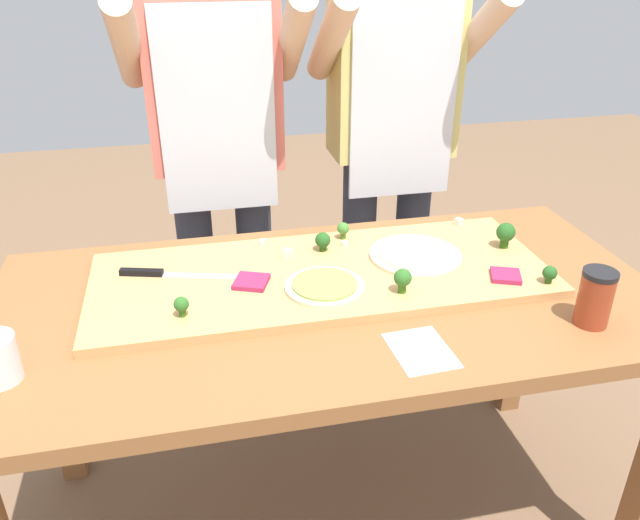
% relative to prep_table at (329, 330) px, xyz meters
% --- Properties ---
extents(ground_plane, '(8.00, 8.00, 0.00)m').
position_rel_prep_table_xyz_m(ground_plane, '(0.00, 0.00, -0.67)').
color(ground_plane, brown).
extents(prep_table, '(1.64, 0.81, 0.77)m').
position_rel_prep_table_xyz_m(prep_table, '(0.00, 0.00, 0.00)').
color(prep_table, brown).
rests_on(prep_table, ground).
extents(cutting_board, '(1.16, 0.45, 0.02)m').
position_rel_prep_table_xyz_m(cutting_board, '(-0.00, 0.08, 0.11)').
color(cutting_board, tan).
rests_on(cutting_board, prep_table).
extents(chefs_knife, '(0.30, 0.10, 0.02)m').
position_rel_prep_table_xyz_m(chefs_knife, '(-0.40, 0.14, 0.13)').
color(chefs_knife, '#B7BABF').
rests_on(chefs_knife, cutting_board).
extents(pizza_whole_cheese_artichoke, '(0.25, 0.25, 0.02)m').
position_rel_prep_table_xyz_m(pizza_whole_cheese_artichoke, '(0.26, 0.10, 0.13)').
color(pizza_whole_cheese_artichoke, beige).
rests_on(pizza_whole_cheese_artichoke, cutting_board).
extents(pizza_whole_pesto_green, '(0.19, 0.19, 0.02)m').
position_rel_prep_table_xyz_m(pizza_whole_pesto_green, '(-0.01, -0.01, 0.13)').
color(pizza_whole_pesto_green, beige).
rests_on(pizza_whole_pesto_green, cutting_board).
extents(pizza_slice_near_right, '(0.09, 0.09, 0.01)m').
position_rel_prep_table_xyz_m(pizza_slice_near_right, '(0.44, -0.05, 0.13)').
color(pizza_slice_near_right, '#9E234C').
rests_on(pizza_slice_near_right, cutting_board).
extents(pizza_slice_near_left, '(0.10, 0.10, 0.01)m').
position_rel_prep_table_xyz_m(pizza_slice_near_left, '(-0.18, 0.06, 0.13)').
color(pizza_slice_near_left, '#9E234C').
rests_on(pizza_slice_near_left, cutting_board).
extents(broccoli_floret_center_right, '(0.03, 0.03, 0.05)m').
position_rel_prep_table_xyz_m(broccoli_floret_center_right, '(-0.35, -0.06, 0.15)').
color(broccoli_floret_center_right, '#366618').
rests_on(broccoli_floret_center_right, cutting_board).
extents(broccoli_floret_front_mid, '(0.04, 0.04, 0.05)m').
position_rel_prep_table_xyz_m(broccoli_floret_front_mid, '(0.03, 0.20, 0.16)').
color(broccoli_floret_front_mid, '#2C5915').
rests_on(broccoli_floret_front_mid, cutting_board).
extents(broccoli_floret_back_mid, '(0.04, 0.04, 0.06)m').
position_rel_prep_table_xyz_m(broccoli_floret_back_mid, '(0.16, -0.06, 0.16)').
color(broccoli_floret_back_mid, '#366618').
rests_on(broccoli_floret_back_mid, cutting_board).
extents(broccoli_floret_center_left, '(0.05, 0.05, 0.07)m').
position_rel_prep_table_xyz_m(broccoli_floret_center_left, '(0.52, 0.11, 0.17)').
color(broccoli_floret_center_left, '#2C5915').
rests_on(broccoli_floret_center_left, cutting_board).
extents(broccoli_floret_back_left, '(0.03, 0.03, 0.05)m').
position_rel_prep_table_xyz_m(broccoli_floret_back_left, '(0.10, 0.26, 0.15)').
color(broccoli_floret_back_left, '#487A23').
rests_on(broccoli_floret_back_left, cutting_board).
extents(broccoli_floret_back_right, '(0.04, 0.04, 0.05)m').
position_rel_prep_table_xyz_m(broccoli_floret_back_right, '(0.53, -0.10, 0.15)').
color(broccoli_floret_back_right, '#2C5915').
rests_on(broccoli_floret_back_right, cutting_board).
extents(cheese_crumble_a, '(0.02, 0.02, 0.01)m').
position_rel_prep_table_xyz_m(cheese_crumble_a, '(0.09, 0.21, 0.13)').
color(cheese_crumble_a, white).
rests_on(cheese_crumble_a, cutting_board).
extents(cheese_crumble_b, '(0.03, 0.03, 0.02)m').
position_rel_prep_table_xyz_m(cheese_crumble_b, '(-0.07, 0.18, 0.14)').
color(cheese_crumble_b, white).
rests_on(cheese_crumble_b, cutting_board).
extents(cheese_crumble_c, '(0.03, 0.03, 0.02)m').
position_rel_prep_table_xyz_m(cheese_crumble_c, '(0.46, 0.28, 0.14)').
color(cheese_crumble_c, silver).
rests_on(cheese_crumble_c, cutting_board).
extents(cheese_crumble_d, '(0.02, 0.02, 0.02)m').
position_rel_prep_table_xyz_m(cheese_crumble_d, '(-0.13, 0.27, 0.13)').
color(cheese_crumble_d, silver).
rests_on(cheese_crumble_d, cutting_board).
extents(sauce_jar, '(0.08, 0.08, 0.13)m').
position_rel_prep_table_xyz_m(sauce_jar, '(0.55, -0.25, 0.17)').
color(sauce_jar, '#99381E').
rests_on(sauce_jar, prep_table).
extents(recipe_note, '(0.13, 0.16, 0.00)m').
position_rel_prep_table_xyz_m(recipe_note, '(0.14, -0.27, 0.10)').
color(recipe_note, white).
rests_on(recipe_note, prep_table).
extents(cook_left, '(0.54, 0.39, 1.67)m').
position_rel_prep_table_xyz_m(cook_left, '(-0.21, 0.66, 0.33)').
color(cook_left, '#333847').
rests_on(cook_left, ground).
extents(cook_right, '(0.54, 0.39, 1.67)m').
position_rel_prep_table_xyz_m(cook_right, '(0.37, 0.66, 0.33)').
color(cook_right, '#333847').
rests_on(cook_right, ground).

